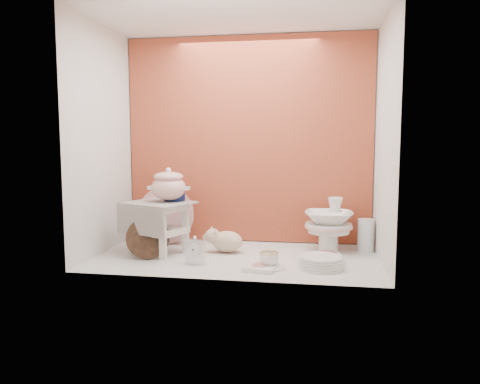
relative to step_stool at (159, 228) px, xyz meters
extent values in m
plane|color=silver|center=(0.53, -0.03, -0.17)|extent=(1.80, 1.80, 0.00)
cube|color=#B0342C|center=(0.53, 0.47, 0.58)|extent=(1.80, 0.06, 1.50)
cube|color=silver|center=(-0.37, -0.03, 0.58)|extent=(0.06, 1.00, 1.50)
cube|color=silver|center=(1.43, -0.03, 0.58)|extent=(0.06, 1.00, 1.50)
cube|color=white|center=(0.53, -0.03, 1.33)|extent=(1.80, 1.00, 0.06)
cylinder|color=#091849|center=(0.08, 0.10, 0.20)|extent=(0.18, 0.18, 0.05)
imported|color=white|center=(-0.11, 0.25, -0.04)|extent=(0.30, 0.30, 0.25)
cube|color=silver|center=(0.31, -0.23, -0.09)|extent=(0.12, 0.06, 0.17)
ellipsoid|color=#C8AB8D|center=(0.45, 0.08, -0.09)|extent=(0.30, 0.24, 0.16)
cylinder|color=white|center=(0.76, -0.25, -0.17)|extent=(0.24, 0.24, 0.01)
imported|color=white|center=(0.76, -0.25, -0.11)|extent=(0.14, 0.14, 0.09)
cube|color=white|center=(0.71, -0.29, -0.16)|extent=(0.21, 0.21, 0.03)
cylinder|color=white|center=(1.06, -0.21, -0.13)|extent=(0.31, 0.31, 0.07)
imported|color=silver|center=(1.09, -0.08, -0.14)|extent=(0.22, 0.22, 0.06)
cylinder|color=silver|center=(1.36, 0.27, -0.06)|extent=(0.13, 0.13, 0.22)
camera|label=1|loc=(1.03, -2.91, 0.57)|focal=34.77mm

